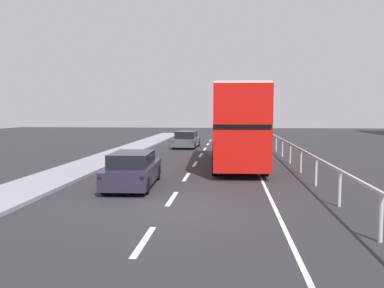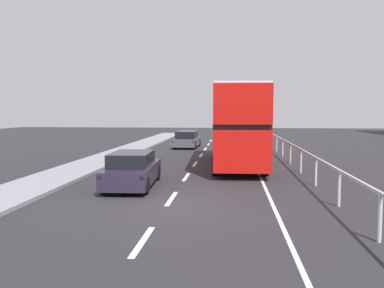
# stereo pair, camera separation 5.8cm
# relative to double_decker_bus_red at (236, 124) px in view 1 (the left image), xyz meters

# --- Properties ---
(ground_plane) EXTENTS (75.26, 120.00, 0.10)m
(ground_plane) POSITION_rel_double_decker_bus_red_xyz_m (-2.33, -9.57, -2.37)
(ground_plane) COLOR #28252A
(near_sidewalk_kerb) EXTENTS (2.49, 80.00, 0.14)m
(near_sidewalk_kerb) POSITION_rel_double_decker_bus_red_xyz_m (-8.11, -9.57, -2.25)
(near_sidewalk_kerb) COLOR gray
(near_sidewalk_kerb) RESTS_ON ground
(lane_paint_markings) EXTENTS (3.55, 46.00, 0.01)m
(lane_paint_markings) POSITION_rel_double_decker_bus_red_xyz_m (-0.27, -1.06, -2.31)
(lane_paint_markings) COLOR silver
(lane_paint_markings) RESTS_ON ground
(bridge_side_railing) EXTENTS (0.10, 42.00, 1.19)m
(bridge_side_railing) POSITION_rel_double_decker_bus_red_xyz_m (3.14, -0.57, -1.36)
(bridge_side_railing) COLOR #B6BBBB
(bridge_side_railing) RESTS_ON ground
(double_decker_bus_red) EXTENTS (2.96, 10.32, 4.33)m
(double_decker_bus_red) POSITION_rel_double_decker_bus_red_xyz_m (0.00, 0.00, 0.00)
(double_decker_bus_red) COLOR red
(double_decker_bus_red) RESTS_ON ground
(hatchback_car_near) EXTENTS (1.94, 4.59, 1.41)m
(hatchback_car_near) POSITION_rel_double_decker_bus_red_xyz_m (-4.23, -6.61, -1.64)
(hatchback_car_near) COLOR #252032
(hatchback_car_near) RESTS_ON ground
(sedan_car_ahead) EXTENTS (1.99, 4.38, 1.38)m
(sedan_car_ahead) POSITION_rel_double_decker_bus_red_xyz_m (-3.92, 10.69, -1.66)
(sedan_car_ahead) COLOR #484B52
(sedan_car_ahead) RESTS_ON ground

